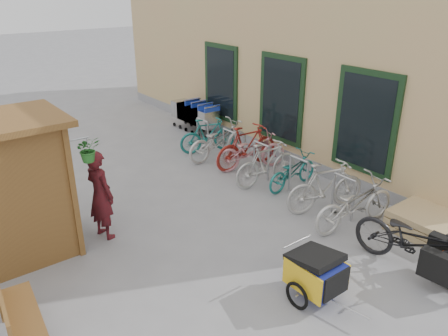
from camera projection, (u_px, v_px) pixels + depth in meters
ground at (254, 256)px, 7.44m from camera, size 80.00×80.00×0.00m
building at (322, 12)px, 12.99m from camera, size 6.07×13.00×7.00m
bike_rack at (261, 157)px, 10.28m from camera, size 0.05×5.35×0.86m
pallet_stack at (428, 224)px, 8.02m from camera, size 1.00×1.20×0.40m
bench at (16, 316)px, 5.47m from camera, size 0.53×1.42×0.88m
shopping_carts at (194, 113)px, 13.43m from camera, size 0.57×1.92×1.02m
child_trailer at (316, 272)px, 6.31m from camera, size 0.80×1.34×0.79m
cargo_bike at (417, 243)px, 6.84m from camera, size 0.88×2.09×1.07m
person_kiosk at (100, 195)px, 7.73m from camera, size 0.53×0.68×1.66m
bike_0 at (354, 204)px, 8.15m from camera, size 1.96×0.93×0.99m
bike_1 at (326, 187)px, 8.75m from camera, size 1.83×0.98×1.06m
bike_2 at (292, 171)px, 9.80m from camera, size 1.56×0.65×0.80m
bike_3 at (267, 163)px, 9.91m from camera, size 1.74×0.63×1.02m
bike_4 at (251, 151)px, 10.74m from camera, size 1.93×1.17×0.96m
bike_5 at (247, 146)px, 10.83m from camera, size 1.85×0.61×1.09m
bike_6 at (219, 140)px, 11.40m from camera, size 1.92×0.71×1.00m
bike_7 at (208, 135)px, 11.85m from camera, size 1.64×0.87×0.95m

